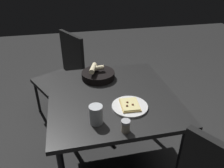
# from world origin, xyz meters

# --- Properties ---
(ground) EXTENTS (8.00, 8.00, 0.00)m
(ground) POSITION_xyz_m (0.00, 0.00, 0.00)
(ground) COLOR #292929
(dining_table) EXTENTS (0.93, 0.90, 0.70)m
(dining_table) POSITION_xyz_m (0.00, 0.00, 0.64)
(dining_table) COLOR black
(dining_table) RESTS_ON ground
(pizza_plate) EXTENTS (0.24, 0.24, 0.04)m
(pizza_plate) POSITION_xyz_m (0.18, 0.08, 0.71)
(pizza_plate) COLOR white
(pizza_plate) RESTS_ON dining_table
(bread_basket) EXTENTS (0.27, 0.27, 0.12)m
(bread_basket) POSITION_xyz_m (-0.27, -0.06, 0.74)
(bread_basket) COLOR black
(bread_basket) RESTS_ON dining_table
(beer_glass) EXTENTS (0.08, 0.08, 0.12)m
(beer_glass) POSITION_xyz_m (0.29, -0.16, 0.76)
(beer_glass) COLOR silver
(beer_glass) RESTS_ON dining_table
(pepper_shaker) EXTENTS (0.05, 0.05, 0.08)m
(pepper_shaker) POSITION_xyz_m (0.40, -0.01, 0.74)
(pepper_shaker) COLOR #BFB299
(pepper_shaker) RESTS_ON dining_table
(chair_near) EXTENTS (0.59, 0.59, 0.90)m
(chair_near) POSITION_xyz_m (-0.84, -0.34, 0.51)
(chair_near) COLOR #2D2D2D
(chair_near) RESTS_ON ground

